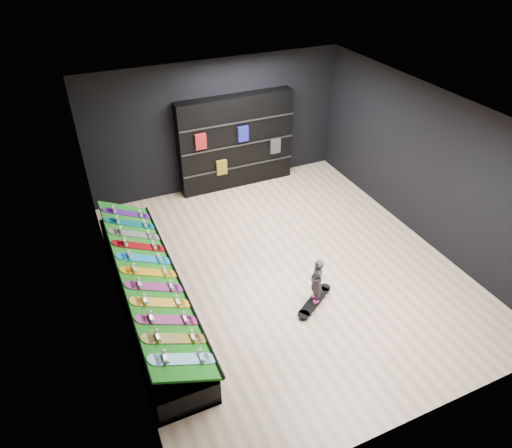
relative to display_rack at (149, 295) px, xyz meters
name	(u,v)px	position (x,y,z in m)	size (l,w,h in m)	color
floor	(284,267)	(2.55, 0.00, -0.25)	(6.00, 7.00, 0.01)	beige
ceiling	(291,115)	(2.55, 0.00, 2.75)	(6.00, 7.00, 0.01)	white
wall_back	(217,126)	(2.55, 3.50, 1.25)	(6.00, 0.02, 3.00)	black
wall_front	(429,348)	(2.55, -3.50, 1.25)	(6.00, 0.02, 3.00)	black
wall_left	(108,242)	(-0.45, 0.00, 1.25)	(0.02, 7.00, 3.00)	black
wall_right	(426,166)	(5.55, 0.00, 1.25)	(0.02, 7.00, 3.00)	black
display_rack	(149,295)	(0.00, 0.00, 0.00)	(0.90, 4.50, 0.50)	black
turf_ramp	(149,274)	(0.05, 0.00, 0.46)	(1.00, 4.50, 0.04)	#105F0F
back_shelving	(236,142)	(2.93, 3.32, 0.85)	(2.76, 0.32, 2.21)	black
floor_skateboard	(315,302)	(2.57, -1.09, -0.20)	(0.98, 0.22, 0.09)	black
child	(316,289)	(2.57, -1.09, 0.10)	(0.19, 0.14, 0.51)	black
display_board_0	(183,359)	(0.06, -1.90, 0.49)	(0.98, 0.22, 0.09)	#0CB2E5
display_board_1	(175,338)	(0.06, -1.52, 0.49)	(0.98, 0.22, 0.09)	yellow
display_board_2	(168,320)	(0.06, -1.14, 0.49)	(0.98, 0.22, 0.09)	#E5198C
display_board_3	(161,302)	(0.06, -0.76, 0.49)	(0.98, 0.22, 0.09)	orange
display_board_4	(155,287)	(0.06, -0.38, 0.49)	(0.98, 0.22, 0.09)	#2626BF
display_board_5	(149,272)	(0.06, 0.00, 0.49)	(0.98, 0.22, 0.09)	yellow
display_board_6	(144,259)	(0.06, 0.38, 0.49)	(0.98, 0.22, 0.09)	blue
display_board_7	(139,246)	(0.06, 0.76, 0.49)	(0.98, 0.22, 0.09)	red
display_board_8	(135,234)	(0.06, 1.14, 0.49)	(0.98, 0.22, 0.09)	black
display_board_9	(131,223)	(0.06, 1.52, 0.49)	(0.98, 0.22, 0.09)	#0C8C99
display_board_10	(127,213)	(0.06, 1.90, 0.49)	(0.98, 0.22, 0.09)	purple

